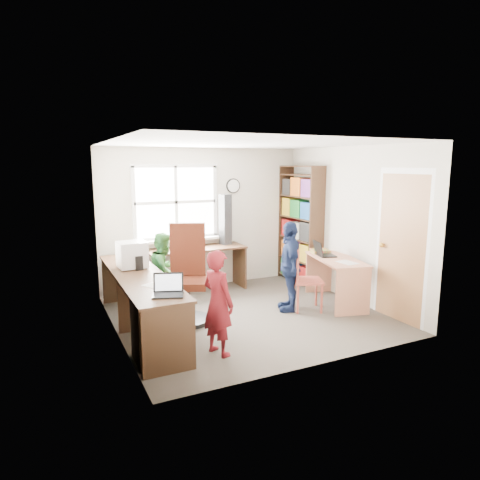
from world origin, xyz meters
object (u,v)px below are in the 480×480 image
Objects in this scene: bookshelf at (300,228)px; swivel_chair at (188,280)px; crt_monitor at (132,255)px; cd_tower at (225,220)px; person_navy at (290,266)px; wooden_chair at (303,277)px; potted_plant at (176,239)px; person_red at (218,303)px; laptop_right at (323,252)px; right_desk at (336,271)px; person_green at (164,271)px; l_desk at (162,303)px; laptop_left at (168,290)px.

bookshelf is 2.70m from swivel_chair.
bookshelf is at bearing 44.34° from swivel_chair.
cd_tower is (1.82, 1.05, 0.25)m from crt_monitor.
wooden_chair is at bearing 86.05° from person_navy.
swivel_chair reaches higher than potted_plant.
bookshelf is at bearing -69.34° from person_red.
person_navy is (-0.74, -0.21, -0.10)m from laptop_right.
crt_monitor reaches higher than right_desk.
cd_tower is 1.59m from person_green.
swivel_chair is 4.02× the size of potted_plant.
person_red is 1.78m from person_navy.
l_desk is at bearing -161.84° from right_desk.
cd_tower reaches higher than laptop_left.
right_desk is 1.01× the size of person_navy.
bookshelf reaches higher than wooden_chair.
laptop_left is at bearing -95.61° from swivel_chair.
person_navy reaches higher than person_red.
person_navy is at bearing -78.73° from person_red.
bookshelf is at bearing -46.97° from person_green.
laptop_left is at bearing -89.24° from crt_monitor.
bookshelf is 1.59× the size of person_navy.
laptop_left is 3.00m from laptop_right.
potted_plant is at bearing 2.89° from person_green.
person_red is at bearing -69.54° from swivel_chair.
laptop_right is 2.36m from potted_plant.
crt_monitor is (-2.34, 0.60, 0.43)m from wooden_chair.
wooden_chair is (2.14, 0.14, 0.05)m from l_desk.
laptop_right is 0.33× the size of person_red.
l_desk is 7.49× the size of laptop_left.
laptop_right is 0.30× the size of person_navy.
wooden_chair is 2.37× the size of laptop_left.
person_red is (-0.04, -1.17, 0.03)m from swivel_chair.
cd_tower is (1.72, 2.41, 0.38)m from laptop_left.
right_desk is 3.01m from laptop_left.
crt_monitor is 0.73m from person_green.
swivel_chair reaches higher than person_red.
l_desk is 0.72m from laptop_left.
bookshelf is 2.25m from potted_plant.
right_desk is 1.37m from bookshelf.
laptop_left is 2.48m from potted_plant.
wooden_chair is at bearing -17.69° from crt_monitor.
person_green is (-1.29, -0.69, -0.61)m from cd_tower.
crt_monitor is 1.61m from person_red.
laptop_right is 2.46m from person_green.
swivel_chair reaches higher than wooden_chair.
swivel_chair is 1.10× the size of person_red.
laptop_right is at bearing 122.90° from right_desk.
cd_tower is at bearing 4.66° from potted_plant.
right_desk is at bearing -13.62° from crt_monitor.
bookshelf is at bearing 0.91° from laptop_right.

